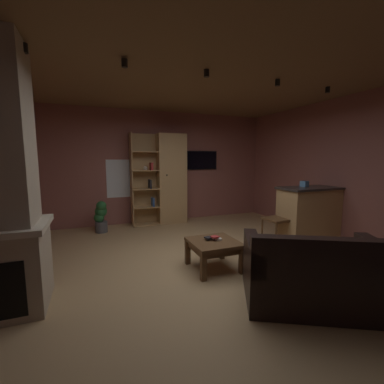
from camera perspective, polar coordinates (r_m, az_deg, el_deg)
name	(u,v)px	position (r m, az deg, el deg)	size (l,w,h in m)	color
floor	(202,265)	(3.98, 2.18, -16.01)	(5.91, 5.86, 0.02)	tan
wall_back	(155,167)	(6.48, -8.31, 5.47)	(6.03, 0.06, 2.73)	#8E544C
wall_right	(350,170)	(5.57, 31.75, 4.15)	(0.06, 5.86, 2.73)	#8E544C
ceiling	(203,72)	(3.84, 2.40, 25.07)	(5.91, 5.86, 0.02)	brown
window_pane_back	(119,179)	(6.32, -15.99, 2.88)	(0.56, 0.01, 0.90)	white
bookshelf_cabinet	(168,179)	(6.30, -5.34, 2.83)	(1.32, 0.41, 2.17)	tan
kitchen_bar_counter	(313,213)	(5.52, 25.29, -4.29)	(1.39, 0.61, 1.04)	tan
tissue_box	(304,184)	(5.40, 23.73, 1.68)	(0.12, 0.12, 0.11)	#598CBF
leather_couch	(317,276)	(3.24, 26.10, -16.52)	(1.76, 1.54, 0.84)	black
coffee_table	(214,246)	(3.75, 4.85, -11.96)	(0.66, 0.67, 0.41)	brown
table_book_0	(217,239)	(3.78, 5.69, -10.35)	(0.10, 0.09, 0.02)	beige
table_book_1	(209,238)	(3.75, 3.75, -10.11)	(0.10, 0.10, 0.02)	black
table_book_2	(215,237)	(3.73, 5.12, -9.90)	(0.10, 0.10, 0.02)	#B22D2D
dining_chair	(280,215)	(5.08, 19.01, -4.86)	(0.46, 0.46, 0.92)	brown
potted_floor_plant	(101,216)	(5.86, -19.64, -5.08)	(0.28, 0.29, 0.68)	#4C4C51
wall_mounted_tv	(201,160)	(6.81, 2.13, 7.07)	(0.86, 0.06, 0.48)	black
track_light_spot_0	(24,48)	(3.34, -33.29, 25.19)	(0.07, 0.07, 0.09)	black
track_light_spot_1	(125,63)	(3.37, -14.79, 25.97)	(0.07, 0.07, 0.09)	black
track_light_spot_2	(206,73)	(3.61, 3.24, 24.87)	(0.07, 0.07, 0.09)	black
track_light_spot_3	(278,83)	(4.18, 18.52, 22.09)	(0.07, 0.07, 0.09)	black
track_light_spot_4	(328,90)	(4.87, 27.96, 19.44)	(0.07, 0.07, 0.09)	black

